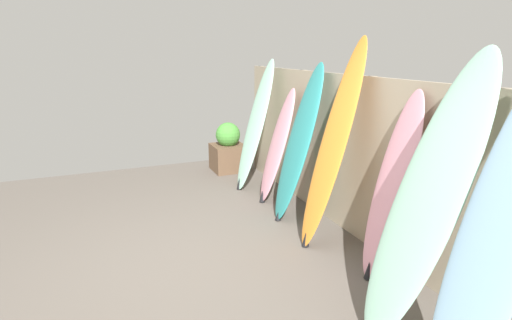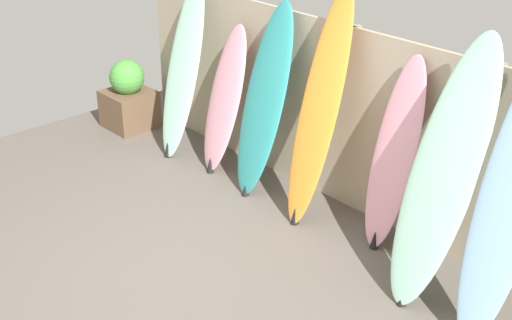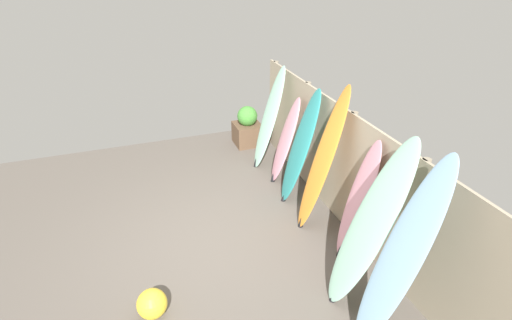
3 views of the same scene
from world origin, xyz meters
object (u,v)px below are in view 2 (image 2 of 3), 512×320
surfboard_orange_3 (319,110)px  planter_box (129,98)px  surfboard_seafoam_0 (183,71)px  surfboard_skyblue_6 (510,199)px  surfboard_pink_1 (224,100)px  surfboard_seafoam_5 (444,174)px  surfboard_pink_4 (394,157)px  surfboard_teal_2 (264,101)px

surfboard_orange_3 → planter_box: surfboard_orange_3 is taller
surfboard_seafoam_0 → surfboard_skyblue_6: (4.02, -0.14, 0.11)m
surfboard_pink_1 → surfboard_seafoam_5: (2.83, -0.19, 0.27)m
surfboard_pink_4 → planter_box: 3.86m
surfboard_skyblue_6 → planter_box: 5.10m
surfboard_seafoam_0 → surfboard_skyblue_6: size_ratio=0.90×
surfboard_teal_2 → surfboard_orange_3: bearing=-0.2°
surfboard_orange_3 → surfboard_skyblue_6: size_ratio=1.02×
surfboard_pink_1 → surfboard_skyblue_6: bearing=-3.4°
surfboard_orange_3 → surfboard_teal_2: bearing=179.8°
surfboard_seafoam_0 → planter_box: bearing=-175.3°
surfboard_teal_2 → surfboard_orange_3: size_ratio=0.88×
surfboard_seafoam_0 → surfboard_seafoam_5: surfboard_seafoam_5 is taller
surfboard_orange_3 → surfboard_pink_4: 0.82m
surfboard_orange_3 → surfboard_pink_4: surfboard_orange_3 is taller
surfboard_seafoam_5 → surfboard_teal_2: bearing=175.7°
surfboard_seafoam_0 → surfboard_teal_2: 1.28m
surfboard_pink_1 → surfboard_teal_2: (0.64, -0.02, 0.18)m
surfboard_pink_1 → planter_box: (-1.66, -0.15, -0.41)m
surfboard_pink_4 → planter_box: size_ratio=2.05×
surfboard_pink_1 → surfboard_teal_2: 0.67m
surfboard_orange_3 → surfboard_skyblue_6: surfboard_orange_3 is taller
surfboard_orange_3 → planter_box: bearing=-177.7°
surfboard_seafoam_5 → surfboard_seafoam_0: bearing=177.9°
surfboard_seafoam_0 → surfboard_pink_1: 0.66m
surfboard_teal_2 → surfboard_seafoam_0: bearing=-178.2°
surfboard_orange_3 → surfboard_pink_1: bearing=178.9°
surfboard_pink_1 → surfboard_skyblue_6: (3.39, -0.20, 0.28)m
surfboard_seafoam_0 → surfboard_seafoam_5: size_ratio=0.92×
surfboard_orange_3 → surfboard_seafoam_0: bearing=-178.9°
surfboard_seafoam_0 → planter_box: 1.19m
surfboard_seafoam_0 → planter_box: size_ratio=2.28×
surfboard_pink_1 → surfboard_teal_2: bearing=-2.2°
surfboard_pink_1 → planter_box: size_ratio=1.86×
surfboard_seafoam_0 → surfboard_pink_4: bearing=3.2°
surfboard_seafoam_0 → surfboard_pink_4: (2.79, 0.16, -0.10)m
surfboard_seafoam_0 → surfboard_orange_3: 2.02m
surfboard_teal_2 → surfboard_seafoam_5: size_ratio=0.92×
surfboard_seafoam_5 → planter_box: bearing=179.5°
surfboard_teal_2 → surfboard_pink_4: surfboard_teal_2 is taller
surfboard_seafoam_5 → surfboard_skyblue_6: (0.56, -0.01, 0.02)m
surfboard_pink_1 → surfboard_pink_4: size_ratio=0.91×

